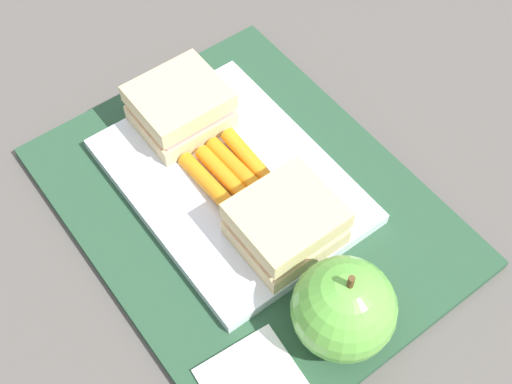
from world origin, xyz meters
The scene contains 7 objects.
ground_plane centered at (0.00, 0.00, 0.00)m, with size 2.40×2.40×0.00m, color #56514C.
lunchbag_mat centered at (0.00, 0.00, 0.01)m, with size 0.36×0.28×0.01m, color #284C33.
food_tray centered at (-0.03, 0.00, 0.02)m, with size 0.23×0.17×0.01m, color white.
sandwich_half_left centered at (-0.10, 0.00, 0.04)m, with size 0.07×0.08×0.04m.
sandwich_half_right centered at (0.05, 0.00, 0.04)m, with size 0.07×0.08×0.04m.
carrot_sticks_bundle centered at (-0.02, 0.00, 0.03)m, with size 0.08×0.06×0.02m.
apple centered at (0.14, -0.01, 0.05)m, with size 0.08×0.08×0.09m.
Camera 1 is at (0.26, -0.19, 0.51)m, focal length 47.01 mm.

